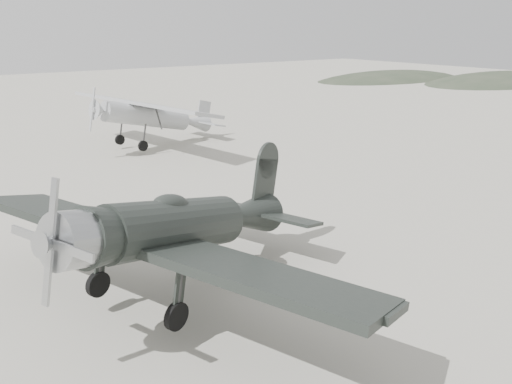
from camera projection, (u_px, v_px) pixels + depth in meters
ground at (323, 266)px, 16.17m from camera, size 160.00×160.00×0.00m
hill_east_north at (504, 81)px, 70.63m from camera, size 36.00×18.00×6.00m
hill_northeast at (391, 79)px, 74.50m from camera, size 32.00×16.00×5.20m
lowwing_monoplane at (184, 226)px, 13.73m from camera, size 9.26×12.42×4.07m
highwing_monoplane at (151, 112)px, 31.35m from camera, size 9.08×12.70×3.59m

